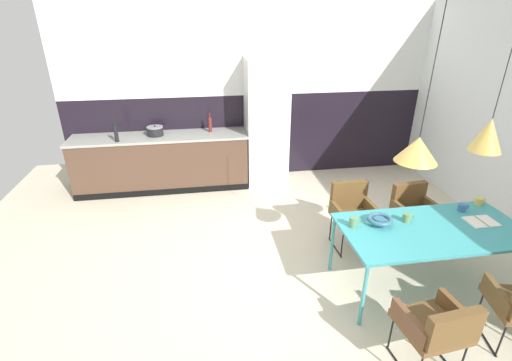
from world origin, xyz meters
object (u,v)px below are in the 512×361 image
armchair_far_side (352,207)px  pendant_lamp_over_table_near (417,149)px  fruit_bowl (380,220)px  bottle_oil_tall (210,124)px  cooking_pot (155,131)px  mug_wide_latte (353,222)px  dining_table (433,232)px  open_book (481,221)px  mug_tall_blue (462,208)px  bottle_vinegar_dark (116,133)px  pendant_lamp_over_table_far (488,135)px  mug_white_ceramic (479,201)px  refrigerator_column (266,123)px  armchair_facing_counter (439,326)px  armchair_head_of_table (413,207)px  mug_dark_espresso (407,218)px

armchair_far_side → pendant_lamp_over_table_near: (0.11, -0.92, 1.08)m
fruit_bowl → pendant_lamp_over_table_near: bearing=-54.9°
bottle_oil_tall → pendant_lamp_over_table_near: (1.72, -3.05, 0.56)m
pendant_lamp_over_table_near → cooking_pot: bearing=130.9°
armchair_far_side → pendant_lamp_over_table_near: 1.42m
armchair_far_side → bottle_oil_tall: bearing=-54.0°
mug_wide_latte → cooking_pot: 3.55m
dining_table → open_book: 0.56m
mug_tall_blue → pendant_lamp_over_table_near: (-0.88, -0.31, 0.83)m
cooking_pot → open_book: bearing=-39.8°
bottle_vinegar_dark → pendant_lamp_over_table_far: size_ratio=0.24×
mug_white_ceramic → pendant_lamp_over_table_far: bearing=-142.3°
refrigerator_column → dining_table: size_ratio=1.13×
dining_table → armchair_facing_counter: 1.11m
bottle_oil_tall → refrigerator_column: bearing=-4.7°
armchair_facing_counter → cooking_pot: 4.64m
armchair_head_of_table → open_book: (0.24, -0.80, 0.25)m
bottle_oil_tall → pendant_lamp_over_table_far: pendant_lamp_over_table_far is taller
bottle_oil_tall → mug_tall_blue: bearing=-46.6°
open_book → mug_white_ceramic: size_ratio=2.37×
pendant_lamp_over_table_near → mug_white_ceramic: bearing=19.3°
pendant_lamp_over_table_far → armchair_facing_counter: bearing=-131.5°
armchair_head_of_table → bottle_oil_tall: 3.30m
refrigerator_column → bottle_vinegar_dark: bearing=-174.8°
mug_dark_espresso → mug_tall_blue: (0.71, 0.11, -0.01)m
armchair_far_side → fruit_bowl: bearing=86.5°
open_book → pendant_lamp_over_table_far: pendant_lamp_over_table_far is taller
armchair_head_of_table → armchair_far_side: bearing=-9.7°
armchair_head_of_table → bottle_vinegar_dark: bottle_vinegar_dark is taller
pendant_lamp_over_table_far → open_book: bearing=-4.2°
armchair_far_side → cooking_pot: cooking_pot is taller
mug_wide_latte → bottle_oil_tall: size_ratio=0.40×
mug_tall_blue → mug_dark_espresso: bearing=-170.9°
armchair_head_of_table → pendant_lamp_over_table_far: bearing=87.7°
cooking_pot → bottle_vinegar_dark: size_ratio=0.80×
mug_dark_espresso → bottle_oil_tall: bearing=123.3°
dining_table → bottle_vinegar_dark: bearing=142.0°
mug_white_ceramic → bottle_oil_tall: 3.92m
mug_wide_latte → bottle_oil_tall: (-1.30, 2.87, 0.26)m
open_book → dining_table: bearing=-176.6°
pendant_lamp_over_table_near → armchair_head_of_table: bearing=51.5°
cooking_pot → pendant_lamp_over_table_far: (3.33, -2.91, 0.68)m
mug_dark_espresso → pendant_lamp_over_table_near: bearing=-130.5°
dining_table → refrigerator_column: bearing=111.6°
open_book → mug_tall_blue: mug_tall_blue is taller
dining_table → mug_dark_espresso: (-0.20, 0.16, 0.09)m
mug_tall_blue → mug_wide_latte: size_ratio=0.97×
armchair_facing_counter → open_book: bearing=37.0°
refrigerator_column → mug_wide_latte: (0.38, -2.79, -0.26)m
bottle_oil_tall → bottle_vinegar_dark: bearing=-168.6°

